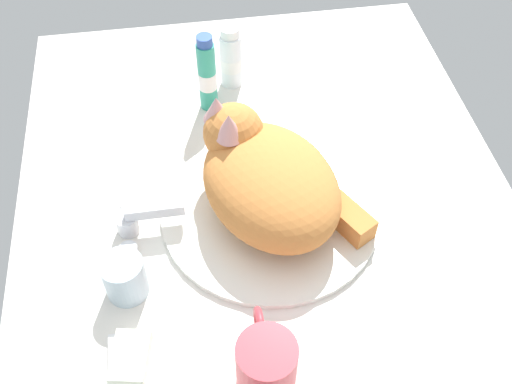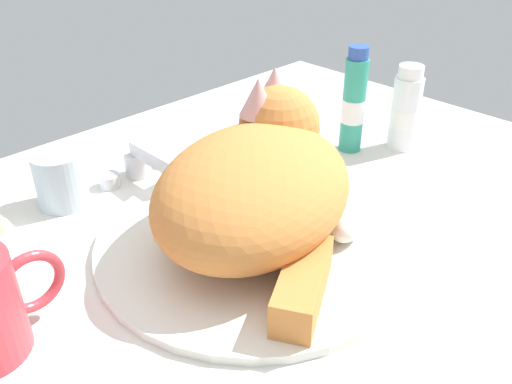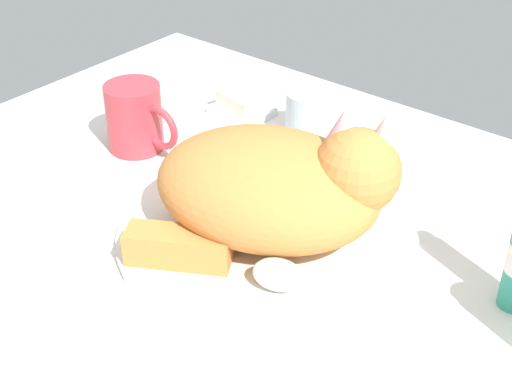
{
  "view_description": "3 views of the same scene",
  "coord_description": "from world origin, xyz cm",
  "px_view_note": "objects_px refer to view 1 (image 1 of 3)",
  "views": [
    {
      "loc": [
        -58.41,
        11.39,
        76.99
      ],
      "look_at": [
        -1.66,
        2.58,
        7.81
      ],
      "focal_mm": 41.72,
      "sensor_mm": 36.0,
      "label": 1
    },
    {
      "loc": [
        -34.72,
        -35.53,
        36.86
      ],
      "look_at": [
        1.97,
        1.57,
        5.43
      ],
      "focal_mm": 37.91,
      "sensor_mm": 36.0,
      "label": 2
    },
    {
      "loc": [
        44.16,
        -56.34,
        52.79
      ],
      "look_at": [
        -1.66,
        -0.0,
        5.76
      ],
      "focal_mm": 52.55,
      "sensor_mm": 36.0,
      "label": 3
    }
  ],
  "objects_px": {
    "faucet": "(137,220)",
    "coffee_mug": "(266,364)",
    "rinse_cup": "(125,277)",
    "toothpaste_bottle": "(207,75)",
    "cat": "(266,177)",
    "soap_bar": "(131,358)",
    "mouthwash_bottle": "(231,58)"
  },
  "relations": [
    {
      "from": "coffee_mug",
      "to": "soap_bar",
      "type": "bearing_deg",
      "value": 75.05
    },
    {
      "from": "rinse_cup",
      "to": "toothpaste_bottle",
      "type": "relative_size",
      "value": 0.45
    },
    {
      "from": "coffee_mug",
      "to": "rinse_cup",
      "type": "height_order",
      "value": "coffee_mug"
    },
    {
      "from": "cat",
      "to": "coffee_mug",
      "type": "height_order",
      "value": "cat"
    },
    {
      "from": "mouthwash_bottle",
      "to": "cat",
      "type": "bearing_deg",
      "value": -177.28
    },
    {
      "from": "mouthwash_bottle",
      "to": "soap_bar",
      "type": "bearing_deg",
      "value": 159.83
    },
    {
      "from": "coffee_mug",
      "to": "toothpaste_bottle",
      "type": "xyz_separation_m",
      "value": [
        0.55,
        0.02,
        0.03
      ]
    },
    {
      "from": "faucet",
      "to": "rinse_cup",
      "type": "distance_m",
      "value": 0.11
    },
    {
      "from": "cat",
      "to": "rinse_cup",
      "type": "height_order",
      "value": "cat"
    },
    {
      "from": "coffee_mug",
      "to": "soap_bar",
      "type": "relative_size",
      "value": 1.69
    },
    {
      "from": "faucet",
      "to": "cat",
      "type": "relative_size",
      "value": 0.39
    },
    {
      "from": "cat",
      "to": "toothpaste_bottle",
      "type": "distance_m",
      "value": 0.27
    },
    {
      "from": "faucet",
      "to": "cat",
      "type": "height_order",
      "value": "cat"
    },
    {
      "from": "mouthwash_bottle",
      "to": "toothpaste_bottle",
      "type": "bearing_deg",
      "value": 139.99
    },
    {
      "from": "rinse_cup",
      "to": "mouthwash_bottle",
      "type": "relative_size",
      "value": 0.55
    },
    {
      "from": "faucet",
      "to": "coffee_mug",
      "type": "relative_size",
      "value": 0.98
    },
    {
      "from": "coffee_mug",
      "to": "mouthwash_bottle",
      "type": "height_order",
      "value": "mouthwash_bottle"
    },
    {
      "from": "rinse_cup",
      "to": "cat",
      "type": "bearing_deg",
      "value": -61.34
    },
    {
      "from": "soap_bar",
      "to": "toothpaste_bottle",
      "type": "height_order",
      "value": "toothpaste_bottle"
    },
    {
      "from": "coffee_mug",
      "to": "rinse_cup",
      "type": "bearing_deg",
      "value": 47.06
    },
    {
      "from": "cat",
      "to": "coffee_mug",
      "type": "bearing_deg",
      "value": 170.51
    },
    {
      "from": "faucet",
      "to": "rinse_cup",
      "type": "xyz_separation_m",
      "value": [
        -0.11,
        0.02,
        0.01
      ]
    },
    {
      "from": "cat",
      "to": "soap_bar",
      "type": "relative_size",
      "value": 4.29
    },
    {
      "from": "soap_bar",
      "to": "mouthwash_bottle",
      "type": "xyz_separation_m",
      "value": [
        0.56,
        -0.21,
        0.04
      ]
    },
    {
      "from": "faucet",
      "to": "mouthwash_bottle",
      "type": "height_order",
      "value": "mouthwash_bottle"
    },
    {
      "from": "faucet",
      "to": "cat",
      "type": "distance_m",
      "value": 0.21
    },
    {
      "from": "faucet",
      "to": "toothpaste_bottle",
      "type": "relative_size",
      "value": 0.76
    },
    {
      "from": "faucet",
      "to": "coffee_mug",
      "type": "height_order",
      "value": "coffee_mug"
    },
    {
      "from": "toothpaste_bottle",
      "to": "mouthwash_bottle",
      "type": "distance_m",
      "value": 0.08
    },
    {
      "from": "cat",
      "to": "toothpaste_bottle",
      "type": "xyz_separation_m",
      "value": [
        0.26,
        0.07,
        -0.0
      ]
    },
    {
      "from": "coffee_mug",
      "to": "soap_bar",
      "type": "distance_m",
      "value": 0.18
    },
    {
      "from": "cat",
      "to": "soap_bar",
      "type": "height_order",
      "value": "cat"
    }
  ]
}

